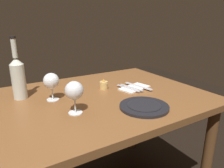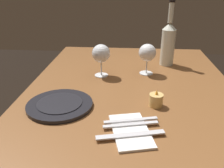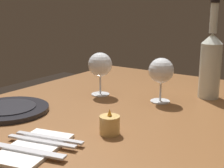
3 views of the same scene
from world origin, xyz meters
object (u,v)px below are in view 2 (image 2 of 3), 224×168
fork_inner (130,124)px  fork_outer (130,120)px  dinner_plate (60,105)px  folded_napkin (130,131)px  votive_candle (156,101)px  table_knife (130,135)px  wine_glass_left (101,54)px  wine_glass_right (147,53)px  wine_bottle (168,42)px

fork_inner → fork_outer: same height
dinner_plate → folded_napkin: (0.14, 0.26, -0.00)m
fork_inner → votive_candle: bearing=147.5°
table_knife → dinner_plate: bearing=-122.7°
folded_napkin → fork_outer: bearing=180.0°
fork_outer → votive_candle: bearing=142.5°
dinner_plate → folded_napkin: dinner_plate is taller
wine_glass_left → dinner_plate: wine_glass_left is taller
fork_outer → fork_inner: bearing=0.0°
table_knife → wine_glass_right: bearing=172.0°
wine_glass_right → dinner_plate: size_ratio=0.61×
folded_napkin → wine_glass_right: bearing=171.5°
wine_glass_right → table_knife: bearing=-8.0°
wine_glass_left → dinner_plate: 0.35m
dinner_plate → folded_napkin: bearing=62.1°
votive_candle → dinner_plate: 0.36m
wine_bottle → fork_outer: (0.59, -0.19, -0.11)m
wine_bottle → dinner_plate: size_ratio=1.38×
folded_napkin → wine_bottle: bearing=163.4°
votive_candle → folded_napkin: (0.17, -0.09, -0.02)m
wine_bottle → fork_outer: bearing=-17.9°
folded_napkin → fork_inner: fork_inner is taller
dinner_plate → folded_napkin: 0.30m
wine_bottle → fork_outer: size_ratio=1.89×
wine_glass_left → table_knife: size_ratio=0.74×
wine_glass_right → wine_bottle: bearing=141.2°
folded_napkin → table_knife: 0.03m
folded_napkin → table_knife: size_ratio=1.01×
votive_candle → table_knife: bearing=-24.8°
votive_candle → wine_bottle: bearing=168.3°
table_knife → wine_bottle: bearing=164.1°
wine_glass_right → folded_napkin: wine_glass_right is taller
fork_outer → wine_glass_left: bearing=-160.3°
folded_napkin → fork_outer: size_ratio=1.18×
fork_inner → wine_glass_left: bearing=-161.3°
wine_glass_right → fork_inner: bearing=-9.0°
votive_candle → table_knife: votive_candle is taller
dinner_plate → fork_inner: 0.29m
wine_glass_left → wine_bottle: size_ratio=0.46×
wine_glass_left → votive_candle: 0.38m
wine_glass_left → fork_inner: 0.46m
dinner_plate → fork_inner: bearing=66.6°
folded_napkin → fork_inner: bearing=180.0°
votive_candle → fork_inner: size_ratio=0.38×
wine_glass_left → fork_outer: 0.44m
wine_glass_right → fork_outer: bearing=-9.5°
fork_inner → fork_outer: (-0.02, 0.00, 0.00)m
wine_bottle → votive_candle: wine_bottle is taller
wine_bottle → folded_napkin: (0.64, -0.19, -0.12)m
wine_glass_left → wine_glass_right: bearing=101.5°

